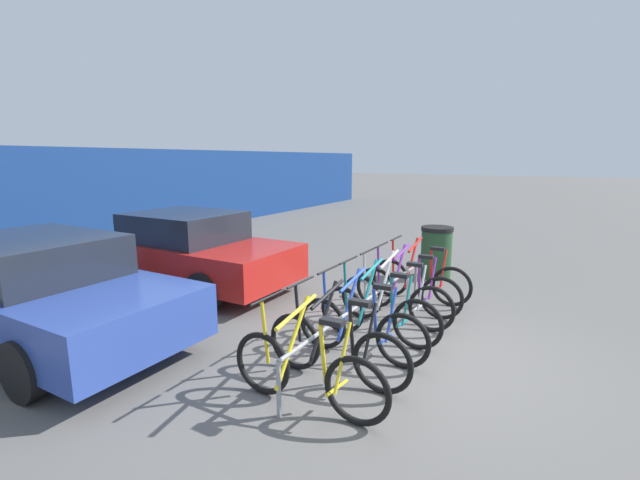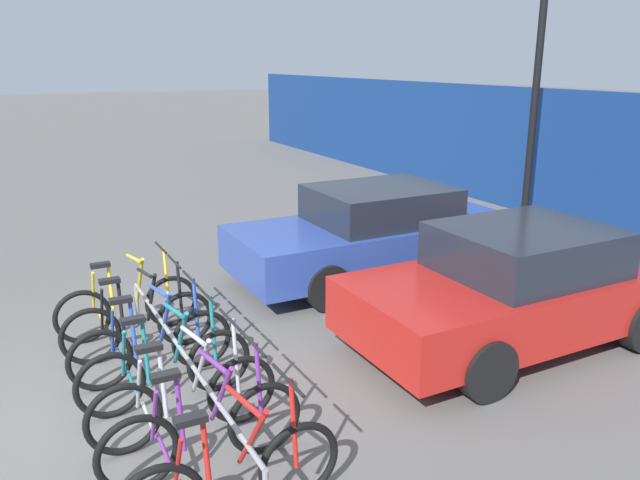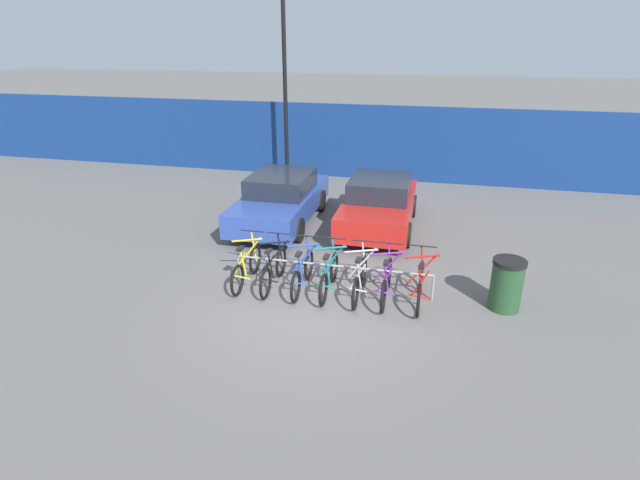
{
  "view_description": "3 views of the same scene",
  "coord_description": "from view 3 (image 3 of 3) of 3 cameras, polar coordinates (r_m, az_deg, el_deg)",
  "views": [
    {
      "loc": [
        -4.8,
        -1.44,
        2.37
      ],
      "look_at": [
        1.51,
        2.16,
        0.98
      ],
      "focal_mm": 24.0,
      "sensor_mm": 36.0,
      "label": 1
    },
    {
      "loc": [
        5.65,
        -0.68,
        3.23
      ],
      "look_at": [
        -0.32,
        2.46,
        1.27
      ],
      "focal_mm": 35.0,
      "sensor_mm": 36.0,
      "label": 2
    },
    {
      "loc": [
        2.09,
        -8.43,
        4.98
      ],
      "look_at": [
        -0.16,
        1.21,
        0.87
      ],
      "focal_mm": 28.0,
      "sensor_mm": 36.0,
      "label": 3
    }
  ],
  "objects": [
    {
      "name": "bicycle_yellow",
      "position": [
        10.73,
        -8.39,
        -3.11
      ],
      "size": [
        0.68,
        1.71,
        1.05
      ],
      "rotation": [
        0.0,
        0.0,
        0.06
      ],
      "color": "black",
      "rests_on": "ground"
    },
    {
      "name": "ground_plane",
      "position": [
        10.01,
        -0.67,
        -7.28
      ],
      "size": [
        120.0,
        120.0,
        0.0
      ],
      "primitive_type": "plane",
      "color": "#605E5B"
    },
    {
      "name": "bicycle_red",
      "position": [
        10.07,
        11.37,
        -5.13
      ],
      "size": [
        0.68,
        1.71,
        1.05
      ],
      "rotation": [
        0.0,
        0.0,
        -0.06
      ],
      "color": "black",
      "rests_on": "ground"
    },
    {
      "name": "bike_rack",
      "position": [
        10.32,
        1.34,
        -3.22
      ],
      "size": [
        4.18,
        0.04,
        0.57
      ],
      "color": "gray",
      "rests_on": "ground"
    },
    {
      "name": "trash_bin",
      "position": [
        10.26,
        20.54,
        -4.76
      ],
      "size": [
        0.63,
        0.63,
        1.03
      ],
      "color": "#234728",
      "rests_on": "ground"
    },
    {
      "name": "car_blue",
      "position": [
        14.04,
        -4.5,
        4.71
      ],
      "size": [
        1.91,
        4.32,
        1.4
      ],
      "color": "#2D479E",
      "rests_on": "ground"
    },
    {
      "name": "bicycle_black",
      "position": [
        10.53,
        -5.32,
        -3.45
      ],
      "size": [
        0.68,
        1.71,
        1.05
      ],
      "rotation": [
        0.0,
        0.0,
        -0.04
      ],
      "color": "black",
      "rests_on": "ground"
    },
    {
      "name": "bicycle_blue",
      "position": [
        10.37,
        -2.02,
        -3.82
      ],
      "size": [
        0.68,
        1.71,
        1.05
      ],
      "rotation": [
        0.0,
        0.0,
        0.06
      ],
      "color": "black",
      "rests_on": "ground"
    },
    {
      "name": "hoarding_wall",
      "position": [
        18.41,
        6.52,
        10.97
      ],
      "size": [
        36.0,
        0.16,
        2.65
      ],
      "primitive_type": "cube",
      "color": "navy",
      "rests_on": "ground"
    },
    {
      "name": "car_red",
      "position": [
        13.69,
        6.75,
        4.13
      ],
      "size": [
        1.91,
        4.02,
        1.4
      ],
      "color": "red",
      "rests_on": "ground"
    },
    {
      "name": "bicycle_purple",
      "position": [
        10.09,
        7.6,
        -4.79
      ],
      "size": [
        0.68,
        1.71,
        1.05
      ],
      "rotation": [
        0.0,
        0.0,
        0.05
      ],
      "color": "black",
      "rests_on": "ground"
    },
    {
      "name": "bicycle_silver",
      "position": [
        10.15,
        4.56,
        -4.49
      ],
      "size": [
        0.68,
        1.71,
        1.05
      ],
      "rotation": [
        0.0,
        0.0,
        0.07
      ],
      "color": "black",
      "rests_on": "ground"
    },
    {
      "name": "bicycle_teal",
      "position": [
        10.25,
        1.03,
        -4.14
      ],
      "size": [
        0.68,
        1.71,
        1.05
      ],
      "rotation": [
        0.0,
        0.0,
        0.01
      ],
      "color": "black",
      "rests_on": "ground"
    },
    {
      "name": "lamp_post",
      "position": [
        17.73,
        -4.08,
        19.55
      ],
      "size": [
        0.24,
        0.44,
        7.41
      ],
      "color": "black",
      "rests_on": "ground"
    }
  ]
}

